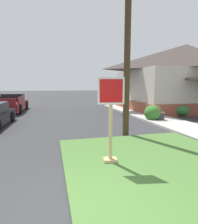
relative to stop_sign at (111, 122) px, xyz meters
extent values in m
plane|color=#333335|center=(-1.23, -1.88, -1.21)|extent=(160.00, 160.00, 0.00)
cube|color=#477033|center=(1.27, -0.54, -1.17)|extent=(5.11, 5.87, 0.08)
cube|color=#B2AFA8|center=(5.03, 4.43, -1.15)|extent=(2.20, 19.85, 0.12)
cube|color=tan|center=(0.00, 0.02, 0.00)|extent=(0.10, 0.10, 2.25)
cube|color=tan|center=(0.00, 0.02, -1.09)|extent=(0.40, 0.34, 0.08)
cube|color=white|center=(-0.01, -0.03, 0.83)|extent=(0.70, 0.14, 0.71)
cube|color=red|center=(-0.01, -0.05, 0.83)|extent=(0.60, 0.12, 0.61)
cylinder|color=black|center=(-0.71, 1.88, -1.20)|extent=(0.70, 0.70, 0.02)
cylinder|color=black|center=(-3.91, 7.43, -0.90)|extent=(0.25, 0.63, 0.62)
sphere|color=red|center=(-4.19, 8.24, -0.74)|extent=(0.12, 0.12, 0.12)
cube|color=maroon|center=(-4.77, 12.15, -0.71)|extent=(2.07, 5.19, 0.68)
cube|color=black|center=(-4.75, 12.87, -0.07)|extent=(1.72, 1.39, 0.68)
cube|color=maroon|center=(-3.90, 11.23, -0.15)|extent=(0.17, 2.16, 0.44)
cube|color=maroon|center=(-4.86, 9.64, -0.15)|extent=(1.71, 0.16, 0.44)
cylinder|color=black|center=(-5.61, 13.72, -0.83)|extent=(0.29, 0.77, 0.76)
cylinder|color=black|center=(-3.83, 13.66, -0.83)|extent=(0.29, 0.77, 0.76)
cylinder|color=black|center=(-3.94, 10.58, -0.83)|extent=(0.29, 0.77, 0.76)
cube|color=brown|center=(4.83, 5.77, -0.65)|extent=(0.43, 1.54, 0.06)
cube|color=brown|center=(4.65, 5.76, -0.43)|extent=(0.08, 1.53, 0.38)
cube|color=#2D2D33|center=(4.84, 5.08, -0.88)|extent=(0.36, 0.07, 0.41)
cube|color=#2D2D33|center=(4.81, 6.45, -0.88)|extent=(0.36, 0.07, 0.41)
cylinder|color=#42301E|center=(1.59, 2.76, 3.90)|extent=(0.27, 0.27, 10.21)
cube|color=brown|center=(10.34, 10.17, -0.76)|extent=(10.62, 7.48, 0.90)
cube|color=beige|center=(10.34, 10.17, 0.99)|extent=(10.41, 7.33, 2.59)
pyramid|color=#423833|center=(10.34, 10.17, 3.45)|extent=(11.15, 7.85, 2.34)
ellipsoid|color=#336A33|center=(7.40, 6.64, -0.79)|extent=(1.17, 1.17, 0.84)
ellipsoid|color=#38742B|center=(4.53, 5.53, -0.72)|extent=(1.06, 1.06, 0.97)
camera|label=1|loc=(-1.53, -4.74, 0.97)|focal=30.04mm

